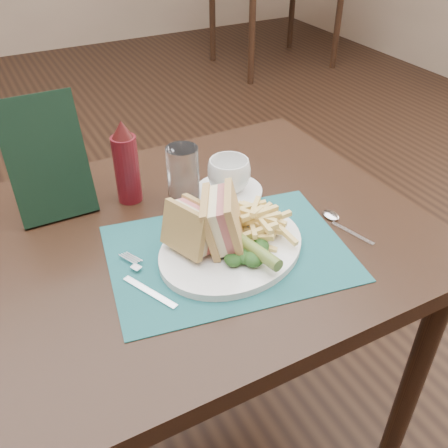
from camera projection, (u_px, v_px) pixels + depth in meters
name	position (u px, v px, depth m)	size (l,w,h in m)	color
floor	(145.00, 322.00, 1.81)	(7.00, 7.00, 0.00)	black
wall_back	(2.00, 57.00, 4.32)	(6.00, 6.00, 0.00)	tan
table_main	(203.00, 349.00, 1.24)	(0.90, 0.75, 0.75)	black
table_bg_right	(274.00, 16.00, 3.95)	(0.90, 0.75, 0.75)	black
placemat	(228.00, 253.00, 0.95)	(0.45, 0.32, 0.00)	#1A5255
plate	(231.00, 248.00, 0.95)	(0.30, 0.24, 0.01)	white
sandwich_half_a	(184.00, 232.00, 0.89)	(0.06, 0.10, 0.09)	tan
sandwich_half_b	(211.00, 219.00, 0.91)	(0.06, 0.11, 0.10)	tan
kale_garnish	(247.00, 253.00, 0.90)	(0.11, 0.08, 0.03)	#183B15
pickle_spear	(255.00, 250.00, 0.89)	(0.02, 0.02, 0.12)	#566F2A
fries_pile	(257.00, 218.00, 0.96)	(0.18, 0.20, 0.06)	#EED177
fork	(143.00, 280.00, 0.88)	(0.03, 0.17, 0.01)	silver
spoon	(345.00, 226.00, 1.01)	(0.03, 0.15, 0.01)	silver
saucer	(229.00, 191.00, 1.12)	(0.15, 0.15, 0.01)	white
coffee_cup	(229.00, 175.00, 1.09)	(0.09, 0.09, 0.07)	white
drinking_glass	(183.00, 176.00, 1.06)	(0.07, 0.07, 0.13)	silver
ketchup_bottle	(126.00, 162.00, 1.05)	(0.05, 0.05, 0.19)	#4E0D14
check_presenter	(47.00, 159.00, 1.00)	(0.15, 0.02, 0.25)	black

